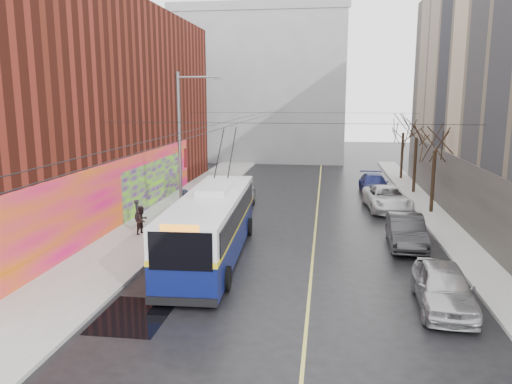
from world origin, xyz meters
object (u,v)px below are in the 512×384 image
tree_far (404,124)px  pedestrian_a (138,213)px  parked_car_d (374,184)px  trolleybus (212,224)px  parked_car_a (443,287)px  parked_car_b (406,231)px  pedestrian_c (185,202)px  following_car (243,190)px  tree_near (436,139)px  parked_car_c (387,198)px  pedestrian_b (142,220)px  streetlight_pole (182,146)px  tree_mid (417,128)px

tree_far → pedestrian_a: size_ratio=4.15×
tree_far → parked_car_d: tree_far is taller
tree_far → trolleybus: 28.12m
tree_far → parked_car_d: 9.07m
trolleybus → parked_car_a: trolleybus is taller
parked_car_b → pedestrian_c: (-13.06, 4.56, 0.18)m
parked_car_b → following_car: bearing=136.0°
tree_near → parked_car_c: 5.07m
trolleybus → pedestrian_b: (-4.66, 3.07, -0.71)m
parked_car_d → pedestrian_a: pedestrian_a is taller
parked_car_b → pedestrian_c: bearing=162.5°
parked_car_a → pedestrian_c: bearing=139.5°
tree_far → parked_car_d: size_ratio=1.26×
streetlight_pole → tree_mid: streetlight_pole is taller
parked_car_c → following_car: 10.46m
tree_mid → parked_car_a: 23.16m
streetlight_pole → tree_near: bearing=21.6°
tree_near → pedestrian_b: 19.17m
trolleybus → parked_car_c: 15.13m
tree_mid → parked_car_c: (-2.79, -6.31, -4.45)m
tree_far → pedestrian_c: bearing=-132.5°
pedestrian_b → tree_mid: bearing=-27.3°
parked_car_d → trolleybus: bearing=-118.8°
following_car → pedestrian_a: size_ratio=2.81×
tree_far → pedestrian_b: 28.08m
streetlight_pole → parked_car_b: 13.11m
tree_far → parked_car_b: (-2.80, -21.86, -4.33)m
parked_car_b → parked_car_c: bearing=91.7°
streetlight_pole → parked_car_b: bearing=-8.6°
tree_far → following_car: tree_far is taller
tree_far → pedestrian_c: (-15.86, -17.30, -4.15)m
streetlight_pole → tree_near: (15.14, 6.00, 0.13)m
parked_car_d → following_car: bearing=-159.3°
tree_near → pedestrian_a: size_ratio=4.04×
parked_car_a → pedestrian_b: pedestrian_b is taller
following_car → pedestrian_b: bearing=-117.3°
tree_near → trolleybus: 16.87m
streetlight_pole → pedestrian_a: size_ratio=5.69×
tree_mid → parked_car_c: size_ratio=1.15×
tree_far → pedestrian_a: (-17.84, -20.37, -4.20)m
tree_mid → following_car: 14.48m
streetlight_pole → pedestrian_a: 4.76m
parked_car_a → parked_car_c: size_ratio=0.82×
pedestrian_a → parked_car_a: bearing=-140.7°
following_car → pedestrian_c: (-2.80, -5.97, 0.23)m
trolleybus → parked_car_b: bearing=16.0°
parked_car_b → parked_car_c: parked_car_b is taller
tree_mid → pedestrian_c: size_ratio=3.98×
tree_near → pedestrian_c: size_ratio=3.82×
trolleybus → parked_car_b: trolleybus is taller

